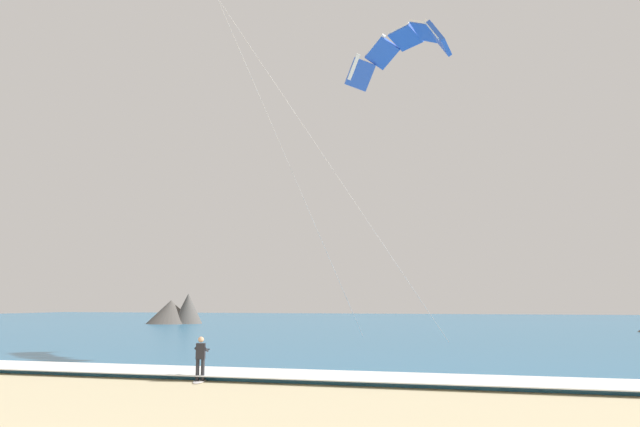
{
  "coord_description": "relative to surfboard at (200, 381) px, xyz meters",
  "views": [
    {
      "loc": [
        10.32,
        -7.76,
        3.02
      ],
      "look_at": [
        3.63,
        17.88,
        7.0
      ],
      "focal_mm": 33.05,
      "sensor_mm": 36.0,
      "label": 1
    }
  ],
  "objects": [
    {
      "name": "kitesurfer",
      "position": [
        -0.0,
        0.02,
        0.91
      ],
      "size": [
        0.6,
        0.6,
        1.69
      ],
      "color": "#232328",
      "rests_on": "ground"
    },
    {
      "name": "sea",
      "position": [
        -0.05,
        60.43,
        0.07
      ],
      "size": [
        200.0,
        120.0,
        0.2
      ],
      "primitive_type": "cube",
      "color": "teal",
      "rests_on": "ground"
    },
    {
      "name": "surfboard",
      "position": [
        0.0,
        0.0,
        0.0
      ],
      "size": [
        0.75,
        1.46,
        0.09
      ],
      "color": "white",
      "rests_on": "ground"
    },
    {
      "name": "kite_primary",
      "position": [
        6.89,
        8.85,
        16.51
      ],
      "size": [
        9.57,
        10.74,
        16.49
      ],
      "color": "blue"
    },
    {
      "name": "headland_left",
      "position": [
        -27.61,
        49.42,
        1.72
      ],
      "size": [
        7.67,
        6.69,
        4.09
      ],
      "color": "#56514C",
      "rests_on": "ground"
    },
    {
      "name": "surf_foam",
      "position": [
        -0.05,
        1.43,
        0.19
      ],
      "size": [
        200.0,
        3.12,
        0.04
      ],
      "primitive_type": "cube",
      "color": "white",
      "rests_on": "sea"
    }
  ]
}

